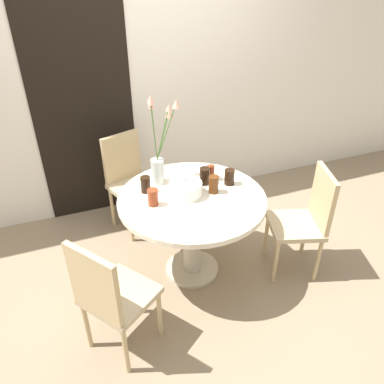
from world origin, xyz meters
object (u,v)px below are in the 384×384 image
at_px(chair_left_flank, 306,217).
at_px(drink_glass_5, 146,184).
at_px(flower_vase, 160,153).
at_px(drink_glass_2, 211,172).
at_px(drink_glass_1, 229,177).
at_px(drink_glass_4, 153,197).
at_px(chair_far_back, 129,177).
at_px(drink_glass_0, 205,176).
at_px(chair_near_front, 110,294).
at_px(side_plate, 249,195).
at_px(drink_glass_3, 214,184).
at_px(birthday_cake, 186,189).

bearing_deg(chair_left_flank, drink_glass_5, -94.05).
height_order(flower_vase, drink_glass_2, flower_vase).
height_order(drink_glass_1, drink_glass_4, drink_glass_4).
bearing_deg(chair_far_back, drink_glass_0, -76.34).
bearing_deg(drink_glass_4, drink_glass_0, 17.53).
bearing_deg(chair_left_flank, chair_far_back, -116.29).
distance_m(chair_left_flank, drink_glass_1, 0.69).
distance_m(chair_far_back, drink_glass_5, 0.72).
height_order(chair_near_front, drink_glass_4, chair_near_front).
bearing_deg(side_plate, drink_glass_1, 107.08).
xyz_separation_m(drink_glass_1, drink_glass_3, (-0.17, -0.07, 0.01)).
height_order(drink_glass_2, drink_glass_4, drink_glass_4).
bearing_deg(chair_far_back, side_plate, -74.03).
bearing_deg(chair_near_front, birthday_cake, -86.64).
distance_m(drink_glass_2, drink_glass_5, 0.55).
distance_m(drink_glass_2, drink_glass_3, 0.22).
bearing_deg(chair_near_front, drink_glass_4, -75.39).
relative_size(drink_glass_1, drink_glass_3, 0.91).
relative_size(flower_vase, drink_glass_0, 5.14).
distance_m(birthday_cake, drink_glass_2, 0.33).
xyz_separation_m(birthday_cake, drink_glass_2, (0.28, 0.17, 0.00)).
height_order(birthday_cake, drink_glass_3, birthday_cake).
distance_m(chair_near_front, side_plate, 1.23).
bearing_deg(side_plate, drink_glass_5, 154.76).
distance_m(flower_vase, drink_glass_2, 0.45).
bearing_deg(side_plate, drink_glass_3, 148.72).
relative_size(drink_glass_0, drink_glass_5, 1.06).
distance_m(drink_glass_3, drink_glass_5, 0.51).
distance_m(drink_glass_1, drink_glass_2, 0.17).
xyz_separation_m(chair_near_front, drink_glass_1, (1.08, 0.59, 0.28)).
height_order(chair_far_back, drink_glass_0, chair_far_back).
bearing_deg(flower_vase, birthday_cake, -66.04).
bearing_deg(drink_glass_0, drink_glass_1, -23.22).
distance_m(drink_glass_0, drink_glass_2, 0.11).
bearing_deg(birthday_cake, chair_near_front, -141.37).
xyz_separation_m(chair_left_flank, side_plate, (-0.46, 0.14, 0.23)).
relative_size(drink_glass_4, drink_glass_5, 0.99).
height_order(chair_left_flank, drink_glass_3, chair_left_flank).
bearing_deg(chair_near_front, drink_glass_1, -96.59).
distance_m(drink_glass_1, drink_glass_5, 0.65).
height_order(drink_glass_3, drink_glass_5, drink_glass_3).
xyz_separation_m(drink_glass_0, drink_glass_5, (-0.46, 0.05, -0.00)).
relative_size(chair_left_flank, drink_glass_5, 7.14).
xyz_separation_m(chair_left_flank, drink_glass_0, (-0.70, 0.43, 0.29)).
height_order(drink_glass_0, drink_glass_5, drink_glass_0).
bearing_deg(drink_glass_5, chair_left_flank, -22.23).
distance_m(birthday_cake, drink_glass_4, 0.27).
bearing_deg(chair_near_front, drink_glass_0, -88.75).
bearing_deg(birthday_cake, side_plate, -22.45).
relative_size(side_plate, drink_glass_1, 1.41).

